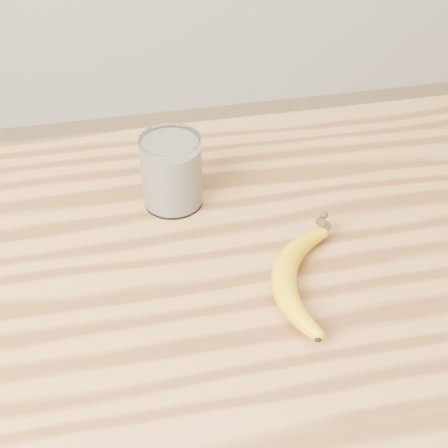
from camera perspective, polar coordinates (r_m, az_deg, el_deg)
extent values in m
cube|color=#B67B42|center=(0.88, 8.59, -4.50)|extent=(1.20, 0.80, 0.04)
cylinder|color=brown|center=(1.43, -19.35, -10.73)|extent=(0.06, 0.06, 0.86)
cylinder|color=white|center=(0.93, -4.80, 4.80)|extent=(0.09, 0.09, 0.11)
torus|color=white|center=(0.90, -4.99, 7.67)|extent=(0.09, 0.09, 0.00)
cylinder|color=white|center=(0.93, -4.78, 4.51)|extent=(0.08, 0.08, 0.10)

